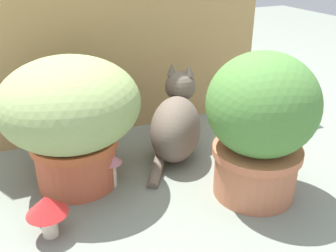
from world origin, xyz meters
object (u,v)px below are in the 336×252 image
object	(u,v)px
cat	(176,124)
mushroom_ornament_red	(47,208)
mushroom_ornament_pink	(111,164)
leafy_planter	(260,123)
grass_planter	(71,114)

from	to	relation	value
cat	mushroom_ornament_red	xyz separation A→B (m)	(-0.47, -0.24, -0.04)
mushroom_ornament_pink	leafy_planter	bearing A→B (deg)	-29.11
cat	mushroom_ornament_pink	size ratio (longest dim) A/B	2.89
grass_planter	cat	distance (m)	0.37
grass_planter	leafy_planter	xyz separation A→B (m)	(0.47, -0.27, -0.00)
leafy_planter	cat	xyz separation A→B (m)	(-0.11, 0.30, -0.11)
leafy_planter	mushroom_ornament_red	distance (m)	0.61
leafy_planter	mushroom_ornament_red	bearing A→B (deg)	174.38
leafy_planter	mushroom_ornament_pink	world-z (taller)	leafy_planter
mushroom_ornament_pink	mushroom_ornament_red	world-z (taller)	mushroom_ornament_red
leafy_planter	grass_planter	bearing A→B (deg)	149.91
cat	mushroom_ornament_red	world-z (taller)	cat
leafy_planter	mushroom_ornament_red	xyz separation A→B (m)	(-0.59, 0.06, -0.15)
mushroom_ornament_pink	mushroom_ornament_red	distance (m)	0.26
mushroom_ornament_red	leafy_planter	bearing A→B (deg)	-5.62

